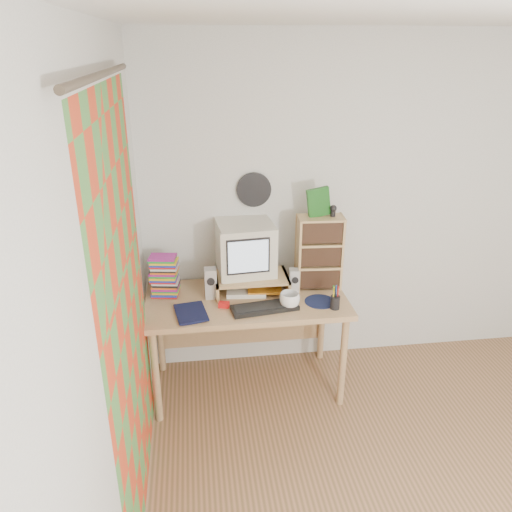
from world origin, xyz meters
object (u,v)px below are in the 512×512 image
object	(u,v)px
crt_monitor	(246,250)
cd_rack	(319,253)
diary	(176,313)
desk	(245,310)
mug	(290,300)
keyboard	(265,308)
dvd_stack	(165,279)

from	to	relation	value
crt_monitor	cd_rack	size ratio (longest dim) A/B	0.72
diary	desk	bearing A→B (deg)	19.44
cd_rack	diary	xyz separation A→B (m)	(-1.02, -0.31, -0.24)
mug	keyboard	bearing A→B (deg)	-176.90
mug	dvd_stack	bearing A→B (deg)	160.62
dvd_stack	diary	bearing A→B (deg)	-67.48
keyboard	diary	bearing A→B (deg)	173.33
desk	dvd_stack	size ratio (longest dim) A/B	5.45
diary	keyboard	bearing A→B (deg)	-7.63
keyboard	crt_monitor	bearing A→B (deg)	96.46
mug	diary	xyz separation A→B (m)	(-0.76, -0.02, -0.03)
dvd_stack	crt_monitor	bearing A→B (deg)	12.24
crt_monitor	dvd_stack	xyz separation A→B (m)	(-0.58, -0.03, -0.17)
dvd_stack	cd_rack	world-z (taller)	cd_rack
keyboard	mug	world-z (taller)	mug
keyboard	mug	xyz separation A→B (m)	(0.17, 0.01, 0.04)
mug	crt_monitor	bearing A→B (deg)	128.39
crt_monitor	diary	world-z (taller)	crt_monitor
dvd_stack	keyboard	bearing A→B (deg)	-15.47
diary	mug	bearing A→B (deg)	-7.26
crt_monitor	dvd_stack	bearing A→B (deg)	178.16
cd_rack	mug	world-z (taller)	cd_rack
keyboard	dvd_stack	bearing A→B (deg)	147.37
dvd_stack	mug	size ratio (longest dim) A/B	1.88
desk	dvd_stack	distance (m)	0.62
desk	diary	size ratio (longest dim) A/B	5.87
desk	dvd_stack	xyz separation A→B (m)	(-0.56, 0.05, 0.26)
crt_monitor	keyboard	distance (m)	0.45
cd_rack	keyboard	bearing A→B (deg)	-141.92
keyboard	diary	world-z (taller)	diary
keyboard	dvd_stack	world-z (taller)	dvd_stack
cd_rack	diary	world-z (taller)	cd_rack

